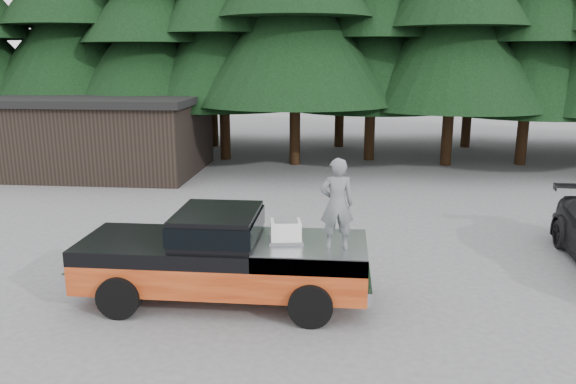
# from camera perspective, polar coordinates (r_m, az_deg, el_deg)

# --- Properties ---
(ground) EXTENTS (120.00, 120.00, 0.00)m
(ground) POSITION_cam_1_polar(r_m,az_deg,el_deg) (12.39, -0.54, -9.86)
(ground) COLOR #535356
(ground) RESTS_ON ground
(pickup_truck) EXTENTS (6.00, 2.04, 1.33)m
(pickup_truck) POSITION_cam_1_polar(r_m,az_deg,el_deg) (11.71, -6.55, -7.87)
(pickup_truck) COLOR #CC5220
(pickup_truck) RESTS_ON ground
(truck_cab) EXTENTS (1.66, 1.90, 0.59)m
(truck_cab) POSITION_cam_1_polar(r_m,az_deg,el_deg) (11.42, -7.17, -3.35)
(truck_cab) COLOR black
(truck_cab) RESTS_ON pickup_truck
(air_compressor) EXTENTS (0.67, 0.58, 0.41)m
(air_compressor) POSITION_cam_1_polar(r_m,az_deg,el_deg) (11.20, -0.23, -4.07)
(air_compressor) COLOR silver
(air_compressor) RESTS_ON pickup_truck
(man_on_bed) EXTENTS (0.71, 0.52, 1.78)m
(man_on_bed) POSITION_cam_1_polar(r_m,az_deg,el_deg) (10.65, 4.98, -1.22)
(man_on_bed) COLOR #595E61
(man_on_bed) RESTS_ON pickup_truck
(utility_building) EXTENTS (8.40, 6.40, 3.30)m
(utility_building) POSITION_cam_1_polar(r_m,az_deg,el_deg) (25.65, -18.00, 5.67)
(utility_building) COLOR black
(utility_building) RESTS_ON ground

